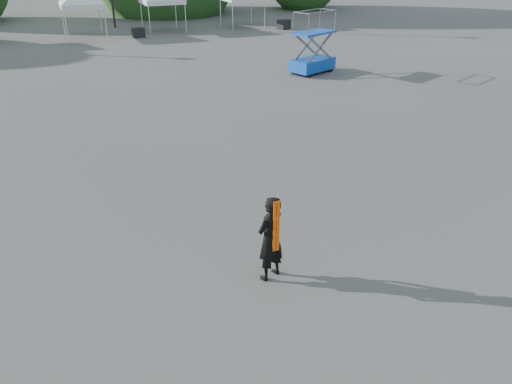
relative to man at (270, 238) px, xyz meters
name	(u,v)px	position (x,y,z in m)	size (l,w,h in m)	color
ground	(223,243)	(-0.44, 1.52, -0.88)	(120.00, 120.00, 0.00)	#474442
man	(270,238)	(0.00, 0.00, 0.00)	(0.76, 0.64, 1.76)	black
scissor_lift	(314,42)	(9.18, 14.62, 0.61)	(2.56, 1.90, 2.97)	#0D41AB
crate_mid	(138,33)	(3.32, 28.49, -0.57)	(0.82, 0.63, 0.63)	black
crate_east	(284,24)	(14.09, 27.70, -0.55)	(0.87, 0.68, 0.68)	black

